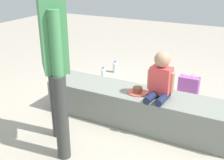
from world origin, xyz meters
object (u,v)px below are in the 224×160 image
adult_standing (54,46)px  water_bottle_near_gift (103,74)px  gift_bag (188,88)px  cake_plate (137,91)px  child_seated (161,78)px  water_bottle_far_side (115,67)px  party_cup_red (117,84)px

adult_standing → water_bottle_near_gift: adult_standing is taller
adult_standing → gift_bag: (0.85, 1.57, -0.84)m
cake_plate → water_bottle_near_gift: 1.35m
child_seated → cake_plate: (-0.24, 0.00, -0.19)m
adult_standing → gift_bag: 1.98m
child_seated → water_bottle_far_side: 1.84m
gift_bag → water_bottle_far_side: 1.38m
water_bottle_near_gift → party_cup_red: 0.36m
gift_bag → party_cup_red: size_ratio=3.08×
water_bottle_far_side → party_cup_red: 0.65m
party_cup_red → water_bottle_near_gift: bearing=152.4°
child_seated → gift_bag: 0.97m
child_seated → gift_bag: size_ratio=1.33×
child_seated → water_bottle_near_gift: size_ratio=2.23×
adult_standing → party_cup_red: 1.75m
child_seated → water_bottle_far_side: (-1.18, 1.33, -0.50)m
gift_bag → water_bottle_near_gift: bearing=177.2°
cake_plate → water_bottle_far_side: cake_plate is taller
water_bottle_near_gift → party_cup_red: water_bottle_near_gift is taller
cake_plate → gift_bag: 0.96m
water_bottle_far_side → party_cup_red: size_ratio=1.65×
cake_plate → water_bottle_far_side: 1.65m
child_seated → cake_plate: 0.31m
adult_standing → cake_plate: adult_standing is taller
water_bottle_near_gift → party_cup_red: bearing=-27.6°
child_seated → gift_bag: bearing=82.1°
party_cup_red → gift_bag: bearing=6.0°
adult_standing → child_seated: bearing=44.0°
child_seated → adult_standing: size_ratio=0.29×
cake_plate → adult_standing: bearing=-124.7°
party_cup_red → adult_standing: bearing=-85.3°
child_seated → adult_standing: 1.10m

